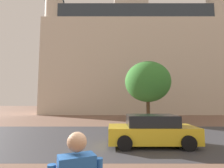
{
  "coord_description": "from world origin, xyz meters",
  "views": [
    {
      "loc": [
        -0.2,
        -2.7,
        2.08
      ],
      "look_at": [
        -0.18,
        9.86,
        3.31
      ],
      "focal_mm": 27.75,
      "sensor_mm": 36.0,
      "label": 1
    }
  ],
  "objects": [
    {
      "name": "street_asphalt_strip",
      "position": [
        0.0,
        7.45,
        0.0
      ],
      "size": [
        120.0,
        8.34,
        0.0
      ],
      "primitive_type": "cube",
      "color": "#38383D",
      "rests_on": "ground_plane"
    },
    {
      "name": "ground_plane",
      "position": [
        0.0,
        10.0,
        0.0
      ],
      "size": [
        120.0,
        120.0,
        0.0
      ],
      "primitive_type": "plane",
      "color": "brown"
    },
    {
      "name": "tree_curb_far",
      "position": [
        3.38,
        14.57,
        4.0
      ],
      "size": [
        4.54,
        4.54,
        6.05
      ],
      "color": "#4C3823",
      "rests_on": "ground_plane"
    },
    {
      "name": "landmark_building",
      "position": [
        3.51,
        27.97,
        9.75
      ],
      "size": [
        29.69,
        10.88,
        32.05
      ],
      "color": "beige",
      "rests_on": "ground_plane"
    },
    {
      "name": "car_yellow",
      "position": [
        1.66,
        5.61,
        0.68
      ],
      "size": [
        4.05,
        1.99,
        1.42
      ],
      "color": "gold",
      "rests_on": "ground_plane"
    }
  ]
}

